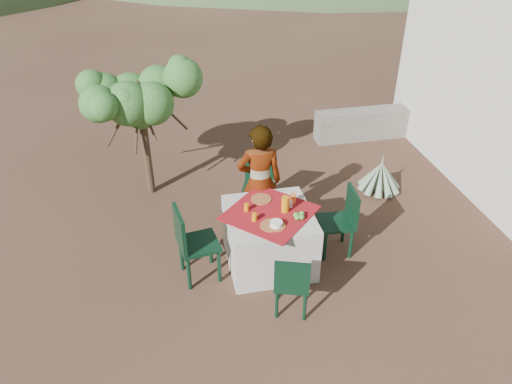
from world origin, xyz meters
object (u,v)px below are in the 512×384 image
(chair_near, at_px, (292,283))
(chair_left, at_px, (191,241))
(person, at_px, (260,182))
(table, at_px, (269,238))
(chair_right, at_px, (342,218))
(chair_far, at_px, (258,183))
(agave, at_px, (380,177))
(shrub_tree, at_px, (144,103))
(juice_pitcher, at_px, (285,204))

(chair_near, xyz_separation_m, chair_left, (-1.00, 0.82, 0.09))
(person, bearing_deg, table, 92.07)
(chair_near, distance_m, chair_left, 1.30)
(chair_left, bearing_deg, chair_right, -95.02)
(chair_far, distance_m, agave, 1.99)
(chair_left, relative_size, chair_right, 1.09)
(table, xyz_separation_m, chair_right, (0.96, 0.04, 0.13))
(chair_near, distance_m, agave, 3.01)
(chair_left, height_order, shrub_tree, shrub_tree)
(chair_right, xyz_separation_m, juice_pitcher, (-0.77, -0.05, 0.36))
(table, height_order, shrub_tree, shrub_tree)
(chair_far, bearing_deg, shrub_tree, 169.17)
(chair_right, bearing_deg, chair_left, -82.11)
(person, distance_m, shrub_tree, 2.07)
(chair_left, height_order, chair_right, chair_left)
(shrub_tree, height_order, agave, shrub_tree)
(table, relative_size, chair_left, 1.31)
(chair_near, bearing_deg, chair_left, -20.85)
(chair_near, relative_size, agave, 1.17)
(chair_far, bearing_deg, agave, 26.80)
(chair_left, distance_m, agave, 3.34)
(chair_far, height_order, agave, chair_far)
(table, bearing_deg, chair_far, 85.07)
(chair_far, xyz_separation_m, shrub_tree, (-1.45, 0.92, 0.96))
(chair_left, distance_m, chair_right, 1.92)
(person, bearing_deg, chair_far, -96.87)
(chair_left, bearing_deg, juice_pitcher, -95.10)
(shrub_tree, relative_size, juice_pitcher, 9.00)
(table, xyz_separation_m, person, (0.01, 0.62, 0.43))
(agave, bearing_deg, person, -161.46)
(shrub_tree, bearing_deg, chair_left, -79.53)
(chair_far, bearing_deg, table, -73.47)
(chair_near, relative_size, chair_right, 0.90)
(agave, relative_size, juice_pitcher, 3.47)
(chair_right, relative_size, person, 0.56)
(chair_right, bearing_deg, table, -83.76)
(chair_right, distance_m, shrub_tree, 3.20)
(chair_left, relative_size, person, 0.61)
(chair_right, distance_m, person, 1.15)
(person, bearing_deg, agave, -158.49)
(person, xyz_separation_m, agave, (2.05, 0.69, -0.57))
(table, distance_m, shrub_tree, 2.67)
(chair_left, distance_m, shrub_tree, 2.35)
(table, relative_size, agave, 1.85)
(table, xyz_separation_m, chair_near, (0.04, -0.91, 0.08))
(shrub_tree, bearing_deg, agave, -12.12)
(chair_left, bearing_deg, chair_far, -49.87)
(shrub_tree, bearing_deg, table, -56.44)
(table, xyz_separation_m, chair_left, (-0.96, -0.09, 0.17))
(chair_near, bearing_deg, agave, -113.84)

